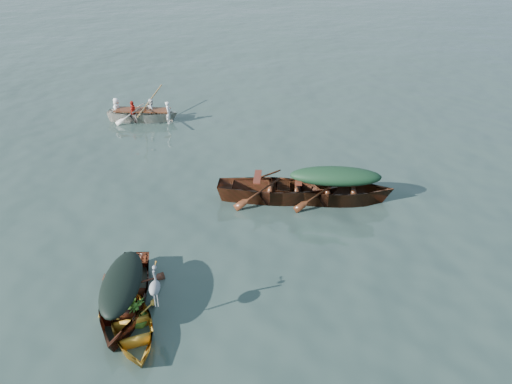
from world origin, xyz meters
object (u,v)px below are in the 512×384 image
dark_covered_boat (126,308)px  heron (155,293)px  yellow_dinghy (133,333)px  rowed_boat (144,121)px  open_wooden_boat (277,200)px  green_tarp_boat (333,201)px

dark_covered_boat → heron: size_ratio=4.29×
dark_covered_boat → heron: (0.82, -0.49, 0.83)m
dark_covered_boat → yellow_dinghy: bearing=-68.7°
heron → dark_covered_boat: bearing=127.5°
rowed_boat → heron: 11.90m
rowed_boat → heron: bearing=-163.9°
dark_covered_boat → open_wooden_boat: (3.39, 4.69, 0.00)m
rowed_boat → dark_covered_boat: bearing=-167.4°
yellow_dinghy → open_wooden_boat: open_wooden_boat is taller
yellow_dinghy → dark_covered_boat: 0.81m
yellow_dinghy → dark_covered_boat: (-0.33, 0.74, 0.00)m
yellow_dinghy → heron: 1.00m
yellow_dinghy → dark_covered_boat: bearing=92.3°
open_wooden_boat → rowed_boat: 8.29m
open_wooden_boat → green_tarp_boat: bearing=-88.9°
yellow_dinghy → green_tarp_boat: bearing=27.2°
green_tarp_boat → rowed_boat: green_tarp_boat is taller
dark_covered_boat → open_wooden_boat: 5.79m
dark_covered_boat → green_tarp_boat: (5.04, 4.62, 0.00)m
green_tarp_boat → rowed_boat: (-6.97, 6.44, 0.00)m
dark_covered_boat → open_wooden_boat: size_ratio=0.81×
open_wooden_boat → heron: 5.85m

